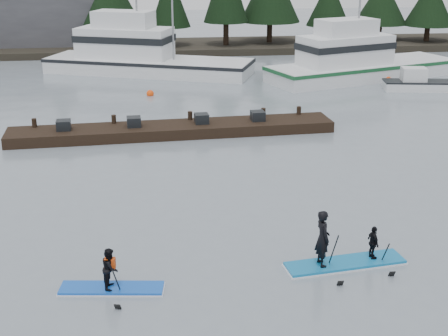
{
  "coord_description": "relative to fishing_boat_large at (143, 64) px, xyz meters",
  "views": [
    {
      "loc": [
        -2.82,
        -16.76,
        9.34
      ],
      "look_at": [
        0.0,
        6.0,
        1.1
      ],
      "focal_mm": 50.0,
      "sensor_mm": 36.0,
      "label": 1
    }
  ],
  "objects": [
    {
      "name": "buoy_c",
      "position": [
        17.43,
        -5.69,
        -0.67
      ],
      "size": [
        0.56,
        0.56,
        0.56
      ],
      "primitive_type": "sphere",
      "color": "#FF490C",
      "rests_on": "ground"
    },
    {
      "name": "paddleboard_duo",
      "position": [
        5.93,
        -31.61,
        -0.08
      ],
      "size": [
        3.82,
        1.45,
        2.43
      ],
      "rotation": [
        0.0,
        0.0,
        0.13
      ],
      "color": "#126FA9",
      "rests_on": "ground"
    },
    {
      "name": "buoy_b",
      "position": [
        0.45,
        -7.77,
        -0.67
      ],
      "size": [
        0.48,
        0.48,
        0.48
      ],
      "primitive_type": "sphere",
      "color": "#FF490C",
      "rests_on": "ground"
    },
    {
      "name": "ground",
      "position": [
        3.15,
        -31.34,
        -0.67
      ],
      "size": [
        160.0,
        160.0,
        0.0
      ],
      "primitive_type": "plane",
      "color": "gray",
      "rests_on": "ground"
    },
    {
      "name": "floating_dock",
      "position": [
        1.53,
        -16.91,
        -0.39
      ],
      "size": [
        16.86,
        3.19,
        0.56
      ],
      "primitive_type": "cube",
      "rotation": [
        0.0,
        0.0,
        0.06
      ],
      "color": "black",
      "rests_on": "ground"
    },
    {
      "name": "waterfront_building",
      "position": [
        -10.85,
        12.66,
        1.83
      ],
      "size": [
        18.0,
        6.0,
        5.0
      ],
      "primitive_type": "cube",
      "color": "#4C4C51",
      "rests_on": "ground"
    },
    {
      "name": "skiff",
      "position": [
        18.99,
        -8.44,
        -0.35
      ],
      "size": [
        5.65,
        2.54,
        0.64
      ],
      "primitive_type": "cube",
      "rotation": [
        0.0,
        0.0,
        -0.17
      ],
      "color": "white",
      "rests_on": "ground"
    },
    {
      "name": "treeline",
      "position": [
        3.15,
        10.66,
        -0.67
      ],
      "size": [
        60.0,
        4.0,
        8.0
      ],
      "primitive_type": null,
      "color": "black",
      "rests_on": "ground"
    },
    {
      "name": "fishing_boat_medium",
      "position": [
        15.76,
        -4.12,
        -0.05
      ],
      "size": [
        15.18,
        8.73,
        8.68
      ],
      "rotation": [
        0.0,
        0.0,
        0.33
      ],
      "color": "white",
      "rests_on": "ground"
    },
    {
      "name": "paddleboard_solo",
      "position": [
        -0.94,
        -32.2,
        -0.21
      ],
      "size": [
        3.02,
        1.22,
        1.81
      ],
      "rotation": [
        0.0,
        0.0,
        -0.13
      ],
      "color": "blue",
      "rests_on": "ground"
    },
    {
      "name": "fishing_boat_large",
      "position": [
        0.0,
        0.0,
        0.0
      ],
      "size": [
        16.14,
        9.75,
        9.05
      ],
      "rotation": [
        0.0,
        0.0,
        -0.37
      ],
      "color": "white",
      "rests_on": "ground"
    },
    {
      "name": "far_shore",
      "position": [
        3.15,
        10.66,
        -0.37
      ],
      "size": [
        70.0,
        8.0,
        0.6
      ],
      "primitive_type": "cube",
      "color": "#2D281E",
      "rests_on": "ground"
    }
  ]
}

